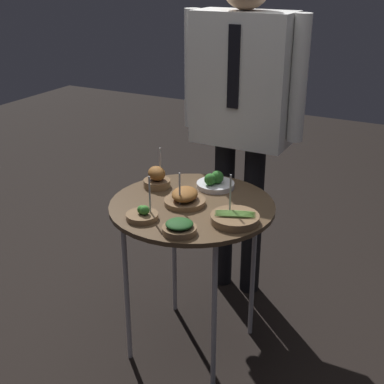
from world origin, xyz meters
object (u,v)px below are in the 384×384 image
object	(u,v)px
bowl_roast_back_left	(185,198)
bowl_spinach_near_rim	(179,228)
bowl_roast_front_right	(157,178)
bowl_broccoli_mid_right	(142,214)
bowl_asparagus_front_center	(235,218)
waiter_figure	(242,96)
serving_cart	(192,215)
bowl_broccoli_mid_left	(215,182)

from	to	relation	value
bowl_roast_back_left	bowl_spinach_near_rim	xyz separation A→B (m)	(0.10, -0.22, -0.01)
bowl_roast_front_right	bowl_broccoli_mid_right	size ratio (longest dim) A/B	1.00
bowl_spinach_near_rim	bowl_roast_front_right	bearing A→B (deg)	131.57
bowl_asparagus_front_center	waiter_figure	xyz separation A→B (m)	(-0.23, 0.60, 0.30)
bowl_spinach_near_rim	bowl_broccoli_mid_right	distance (m)	0.18
bowl_roast_front_right	bowl_spinach_near_rim	xyz separation A→B (m)	(0.29, -0.32, -0.02)
serving_cart	bowl_spinach_near_rim	xyz separation A→B (m)	(0.08, -0.24, 0.07)
serving_cart	bowl_spinach_near_rim	world-z (taller)	bowl_spinach_near_rim
bowl_roast_back_left	bowl_spinach_near_rim	world-z (taller)	bowl_roast_back_left
bowl_broccoli_mid_right	bowl_asparagus_front_center	size ratio (longest dim) A/B	0.91
bowl_roast_front_right	bowl_roast_back_left	world-z (taller)	bowl_roast_front_right
serving_cart	waiter_figure	distance (m)	0.64
bowl_spinach_near_rim	bowl_broccoli_mid_right	bearing A→B (deg)	169.17
bowl_broccoli_mid_left	waiter_figure	bearing A→B (deg)	95.23
bowl_spinach_near_rim	bowl_asparagus_front_center	world-z (taller)	bowl_asparagus_front_center
bowl_broccoli_mid_left	waiter_figure	xyz separation A→B (m)	(-0.03, 0.34, 0.29)
bowl_broccoli_mid_left	bowl_broccoli_mid_right	world-z (taller)	bowl_broccoli_mid_right
bowl_broccoli_mid_right	bowl_asparagus_front_center	bearing A→B (deg)	23.38
bowl_roast_back_left	bowl_broccoli_mid_right	size ratio (longest dim) A/B	1.00
waiter_figure	bowl_spinach_near_rim	bearing A→B (deg)	-82.83
bowl_roast_front_right	serving_cart	bearing A→B (deg)	-21.85
serving_cart	bowl_spinach_near_rim	size ratio (longest dim) A/B	5.61
bowl_broccoli_mid_right	bowl_roast_back_left	bearing A→B (deg)	68.26
bowl_spinach_near_rim	bowl_broccoli_mid_left	bearing A→B (deg)	98.70
bowl_broccoli_mid_right	bowl_broccoli_mid_left	bearing A→B (deg)	74.78
bowl_spinach_near_rim	bowl_asparagus_front_center	xyz separation A→B (m)	(0.14, 0.17, -0.00)
bowl_broccoli_mid_left	bowl_roast_back_left	bearing A→B (deg)	-98.94
bowl_spinach_near_rim	bowl_broccoli_mid_right	size ratio (longest dim) A/B	0.75
bowl_roast_back_left	bowl_spinach_near_rim	bearing A→B (deg)	-66.03
serving_cart	bowl_broccoli_mid_left	distance (m)	0.21
serving_cart	bowl_broccoli_mid_right	bearing A→B (deg)	-115.60
bowl_roast_back_left	bowl_spinach_near_rim	size ratio (longest dim) A/B	1.33
serving_cart	bowl_asparagus_front_center	world-z (taller)	bowl_asparagus_front_center
bowl_roast_back_left	bowl_asparagus_front_center	distance (m)	0.24
bowl_roast_back_left	bowl_asparagus_front_center	bearing A→B (deg)	-12.85
bowl_broccoli_mid_right	bowl_spinach_near_rim	bearing A→B (deg)	-10.83
bowl_broccoli_mid_left	bowl_spinach_near_rim	bearing A→B (deg)	-81.30
serving_cart	bowl_broccoli_mid_left	bearing A→B (deg)	87.12
bowl_roast_front_right	bowl_asparagus_front_center	bearing A→B (deg)	-20.09
bowl_asparagus_front_center	waiter_figure	distance (m)	0.71
bowl_asparagus_front_center	bowl_broccoli_mid_right	bearing A→B (deg)	-156.62
bowl_roast_front_right	waiter_figure	xyz separation A→B (m)	(0.19, 0.44, 0.28)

